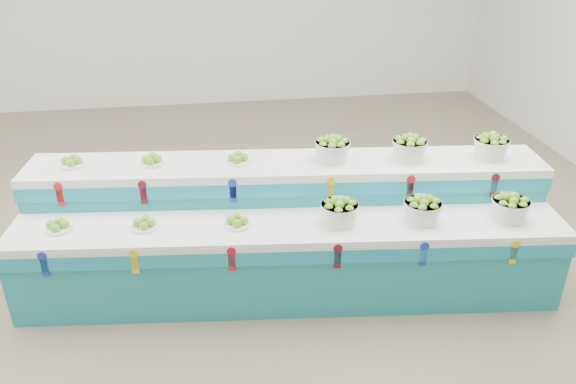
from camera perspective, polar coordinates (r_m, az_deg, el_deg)
The scene contains 14 objects.
ground at distance 5.21m, azimuth -11.01°, elevation -8.50°, with size 10.00×10.00×0.00m, color #756451.
display_stand at distance 4.82m, azimuth -0.00°, elevation -3.81°, with size 4.44×1.14×1.02m, color teal, non-canonical shape.
plate_lower_left at distance 4.73m, azimuth -22.24°, elevation -3.09°, with size 0.21×0.21×0.09m, color white.
plate_lower_mid at distance 4.55m, azimuth -14.30°, elevation -3.03°, with size 0.21×0.21×0.09m, color white.
plate_lower_right at distance 4.46m, azimuth -5.13°, elevation -2.90°, with size 0.21×0.21×0.09m, color white.
basket_lower_left at distance 4.46m, azimuth 5.19°, elevation -1.95°, with size 0.30×0.30×0.22m, color silver, non-canonical shape.
basket_lower_mid at distance 4.60m, azimuth 13.39°, elevation -1.72°, with size 0.30×0.30×0.22m, color silver, non-canonical shape.
basket_lower_right at distance 4.84m, azimuth 21.48°, elevation -1.45°, with size 0.30×0.30×0.22m, color silver, non-canonical shape.
plate_upper_left at distance 5.07m, azimuth -21.00°, elevation 2.96°, with size 0.21×0.21×0.09m, color white.
plate_upper_mid at distance 4.90m, azimuth -13.58°, elevation 3.23°, with size 0.21×0.21×0.09m, color white.
plate_upper_right at distance 4.82m, azimuth -5.06°, elevation 3.47°, with size 0.21×0.21×0.09m, color white.
basket_upper_left at distance 4.82m, azimuth 4.50°, elevation 4.34°, with size 0.30×0.30×0.22m, color silver, non-canonical shape.
basket_upper_mid at distance 4.95m, azimuth 12.15°, elevation 4.40°, with size 0.30×0.30×0.22m, color silver, non-canonical shape.
basket_upper_right at distance 5.17m, azimuth 19.77°, elevation 4.37°, with size 0.30×0.30×0.22m, color silver, non-canonical shape.
Camera 1 is at (0.34, -4.26, 2.98)m, focal length 35.25 mm.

